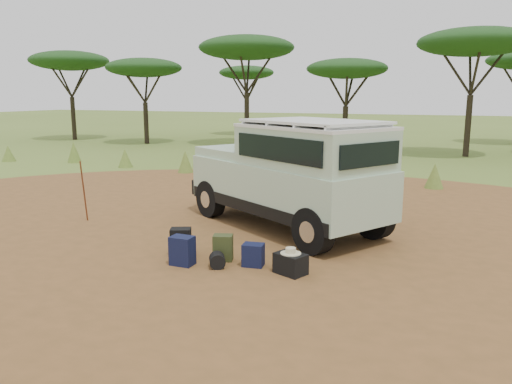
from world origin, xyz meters
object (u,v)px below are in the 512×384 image
at_px(safari_vehicle, 291,176).
at_px(backpack_olive, 223,248).
at_px(backpack_black, 181,242).
at_px(hard_case, 291,264).
at_px(duffel_navy, 253,255).
at_px(backpack_navy, 182,251).
at_px(walking_staff, 84,192).

xyz_separation_m(safari_vehicle, backpack_olive, (-0.42, -2.57, -0.94)).
relative_size(safari_vehicle, backpack_black, 10.32).
distance_m(safari_vehicle, hard_case, 3.08).
distance_m(safari_vehicle, duffel_navy, 2.82).
height_order(backpack_navy, duffel_navy, backpack_navy).
distance_m(walking_staff, backpack_navy, 4.06).
distance_m(backpack_olive, duffel_navy, 0.62).
height_order(safari_vehicle, backpack_black, safari_vehicle).
relative_size(backpack_black, hard_case, 1.02).
height_order(safari_vehicle, hard_case, safari_vehicle).
bearing_deg(walking_staff, hard_case, -41.62).
bearing_deg(walking_staff, backpack_black, -47.66).
bearing_deg(backpack_black, duffel_navy, -26.20).
distance_m(backpack_olive, hard_case, 1.35).
relative_size(backpack_olive, hard_case, 0.95).
xyz_separation_m(backpack_black, backpack_navy, (0.32, -0.49, 0.01)).
height_order(walking_staff, backpack_navy, walking_staff).
xyz_separation_m(backpack_olive, duffel_navy, (0.62, -0.07, -0.04)).
bearing_deg(safari_vehicle, walking_staff, -133.03).
bearing_deg(safari_vehicle, backpack_navy, -76.50).
distance_m(backpack_navy, backpack_olive, 0.74).
height_order(walking_staff, hard_case, walking_staff).
xyz_separation_m(backpack_navy, backpack_olive, (0.56, 0.48, -0.02)).
bearing_deg(backpack_navy, walking_staff, 154.58).
bearing_deg(backpack_navy, backpack_black, 123.39).
bearing_deg(walking_staff, backpack_olive, -43.66).
distance_m(safari_vehicle, backpack_black, 3.02).
relative_size(walking_staff, duffel_navy, 3.69).
relative_size(safari_vehicle, walking_staff, 3.52).
height_order(backpack_black, backpack_navy, backpack_navy).
bearing_deg(duffel_navy, hard_case, -17.42).
bearing_deg(safari_vehicle, backpack_olive, -68.06).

